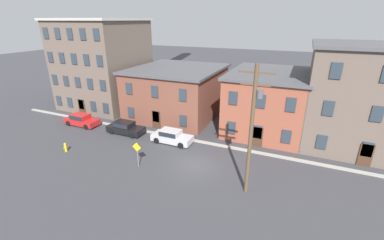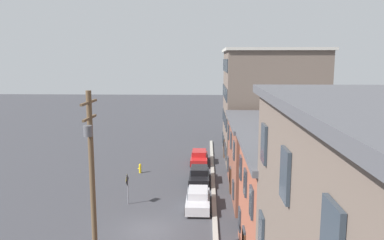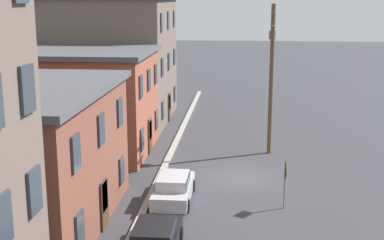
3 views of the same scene
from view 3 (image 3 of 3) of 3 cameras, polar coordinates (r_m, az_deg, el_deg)
ground_plane at (r=31.59m, az=4.85°, el=-6.06°), size 200.00×200.00×0.00m
kerb_strip at (r=31.90m, az=-3.29°, el=-5.69°), size 56.00×0.36×0.16m
apartment_far at (r=36.89m, az=-12.90°, el=2.04°), size 8.89×11.25×6.93m
apartment_annex at (r=45.62m, az=-8.37°, el=6.48°), size 11.57×9.78×10.41m
car_black at (r=22.10m, az=-4.00°, el=-12.61°), size 4.40×1.92×1.43m
car_silver at (r=27.66m, az=-2.00°, el=-7.18°), size 4.40×1.92×1.43m
caution_sign at (r=26.81m, az=9.92°, el=-5.94°), size 1.00×0.08×2.51m
utility_pole at (r=35.43m, az=8.47°, el=5.15°), size 2.40×0.44×9.88m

